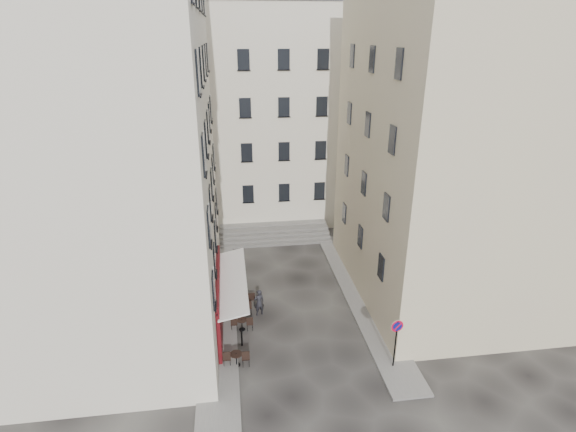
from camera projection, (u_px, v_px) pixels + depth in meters
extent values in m
plane|color=black|center=(298.00, 329.00, 25.79)|extent=(90.00, 90.00, 0.00)
cube|color=slate|center=(219.00, 297.00, 28.88)|extent=(2.00, 22.00, 0.12)
cube|color=slate|center=(359.00, 295.00, 29.09)|extent=(2.00, 18.00, 0.12)
cube|color=beige|center=(93.00, 153.00, 23.47)|extent=(12.00, 16.00, 20.00)
cube|color=beige|center=(463.00, 155.00, 26.93)|extent=(12.00, 14.00, 18.00)
cube|color=beige|center=(254.00, 116.00, 39.72)|extent=(18.00, 10.00, 18.00)
cube|color=#565962|center=(251.00, 0.00, 36.22)|extent=(18.20, 10.20, 0.60)
cube|color=#460A0B|center=(219.00, 300.00, 25.50)|extent=(0.25, 7.00, 3.50)
cube|color=black|center=(220.00, 305.00, 25.64)|extent=(0.06, 3.85, 2.00)
cube|color=white|center=(232.00, 280.00, 25.15)|extent=(1.58, 7.30, 0.41)
cube|color=#575452|center=(275.00, 240.00, 36.68)|extent=(9.00, 1.80, 0.20)
cube|color=#575452|center=(275.00, 236.00, 37.02)|extent=(9.00, 1.80, 0.20)
cube|color=#575452|center=(274.00, 232.00, 37.35)|extent=(9.00, 1.80, 0.20)
cube|color=#575452|center=(274.00, 227.00, 37.69)|extent=(9.00, 1.80, 0.20)
cylinder|color=black|center=(242.00, 339.00, 24.30)|extent=(0.10, 0.10, 0.90)
sphere|color=black|center=(241.00, 332.00, 24.12)|extent=(0.12, 0.12, 0.12)
cylinder|color=black|center=(239.00, 303.00, 27.51)|extent=(0.10, 0.10, 0.90)
sphere|color=black|center=(239.00, 297.00, 27.34)|extent=(0.12, 0.12, 0.12)
cylinder|color=black|center=(238.00, 275.00, 30.72)|extent=(0.10, 0.10, 0.90)
sphere|color=black|center=(237.00, 269.00, 30.55)|extent=(0.12, 0.12, 0.12)
cylinder|color=black|center=(395.00, 345.00, 22.35)|extent=(0.07, 0.07, 2.79)
cylinder|color=red|center=(397.00, 326.00, 21.92)|extent=(0.65, 0.10, 0.65)
cylinder|color=navy|center=(397.00, 327.00, 21.90)|extent=(0.47, 0.09, 0.47)
cube|color=red|center=(398.00, 327.00, 21.87)|extent=(0.38, 0.06, 0.38)
cylinder|color=black|center=(237.00, 365.00, 22.92)|extent=(0.38, 0.38, 0.02)
cylinder|color=black|center=(236.00, 359.00, 22.79)|extent=(0.05, 0.05, 0.74)
cylinder|color=black|center=(236.00, 354.00, 22.66)|extent=(0.64, 0.64, 0.04)
cube|color=black|center=(246.00, 358.00, 22.83)|extent=(0.40, 0.40, 0.95)
cube|color=black|center=(227.00, 358.00, 22.81)|extent=(0.40, 0.40, 0.95)
cylinder|color=black|center=(242.00, 329.00, 25.69)|extent=(0.36, 0.36, 0.02)
cylinder|color=black|center=(242.00, 325.00, 25.57)|extent=(0.05, 0.05, 0.69)
cylinder|color=black|center=(242.00, 320.00, 25.45)|extent=(0.59, 0.59, 0.04)
cube|color=black|center=(250.00, 323.00, 25.61)|extent=(0.38, 0.38, 0.89)
cube|color=black|center=(234.00, 323.00, 25.58)|extent=(0.38, 0.38, 0.89)
cylinder|color=black|center=(241.00, 313.00, 27.17)|extent=(0.38, 0.38, 0.02)
cylinder|color=black|center=(240.00, 308.00, 27.04)|extent=(0.05, 0.05, 0.74)
cylinder|color=black|center=(240.00, 304.00, 26.91)|extent=(0.63, 0.63, 0.04)
cube|color=black|center=(248.00, 307.00, 27.08)|extent=(0.40, 0.40, 0.95)
cube|color=black|center=(232.00, 307.00, 27.06)|extent=(0.40, 0.40, 0.95)
cylinder|color=black|center=(244.00, 305.00, 28.02)|extent=(0.37, 0.37, 0.02)
cylinder|color=black|center=(244.00, 300.00, 27.89)|extent=(0.05, 0.05, 0.73)
cylinder|color=black|center=(244.00, 295.00, 27.77)|extent=(0.62, 0.62, 0.04)
cube|color=black|center=(252.00, 299.00, 27.93)|extent=(0.39, 0.39, 0.93)
cube|color=black|center=(236.00, 299.00, 27.91)|extent=(0.39, 0.39, 0.93)
cylinder|color=black|center=(233.00, 291.00, 29.55)|extent=(0.34, 0.34, 0.02)
cylinder|color=black|center=(233.00, 287.00, 29.43)|extent=(0.05, 0.05, 0.67)
cylinder|color=black|center=(233.00, 283.00, 29.31)|extent=(0.57, 0.57, 0.04)
cube|color=black|center=(240.00, 286.00, 29.46)|extent=(0.36, 0.36, 0.86)
cube|color=black|center=(226.00, 286.00, 29.44)|extent=(0.36, 0.36, 0.86)
imported|color=black|center=(259.00, 302.00, 26.86)|extent=(0.72, 0.58, 1.71)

